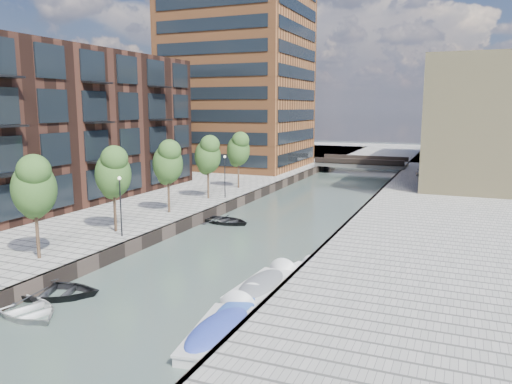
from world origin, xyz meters
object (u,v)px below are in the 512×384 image
Objects in this scene: bridge at (362,163)px; motorboat_3 at (239,310)px; tree_5 at (208,154)px; car at (423,170)px; tree_6 at (238,148)px; sloop_1 at (53,297)px; motorboat_2 at (297,274)px; tree_2 at (34,185)px; tree_4 at (168,161)px; tree_3 at (113,171)px; motorboat_4 at (266,285)px; sloop_3 at (26,314)px; sloop_4 at (225,223)px; motorboat_0 at (222,329)px.

motorboat_3 is at bearing -85.14° from bridge.
car is (17.85, 25.64, -3.70)m from tree_5.
sloop_1 is at bearing -83.80° from tree_6.
sloop_1 is 1.05× the size of motorboat_2.
tree_2 is 14.00m from tree_4.
motorboat_2 is 1.32× the size of car.
tree_3 is 1.03× the size of motorboat_4.
tree_3 is at bearing 174.17° from motorboat_2.
sloop_3 is 11.90m from motorboat_4.
tree_3 reaches higher than sloop_1.
tree_5 is at bearing 49.52° from sloop_4.
sloop_3 is 1.29× the size of car.
sloop_4 is 14.28m from motorboat_2.
sloop_4 is at bearing -49.70° from tree_5.
motorboat_2 is at bearing 71.82° from motorboat_4.
motorboat_3 reaches higher than sloop_1.
tree_2 is 1.34× the size of sloop_4.
tree_2 reaches higher than sloop_3.
tree_5 is 26.44m from sloop_3.
tree_5 reaches higher than sloop_3.
tree_2 is at bearing -90.00° from tree_3.
motorboat_4 is (-0.90, -2.76, 0.14)m from motorboat_2.
car reaches higher than sloop_3.
motorboat_3 is at bearing -48.14° from tree_4.
tree_2 is 1.30× the size of sloop_3.
tree_3 is at bearing -1.29° from sloop_1.
motorboat_2 is (14.04, -8.43, -5.22)m from tree_4.
bridge is 41.08m from tree_4.
tree_4 is at bearing 128.30° from motorboat_0.
motorboat_3 is at bearing -58.76° from tree_5.
sloop_4 is (4.26, 8.98, -5.31)m from tree_3.
motorboat_2 is at bearing -57.97° from tree_6.
tree_2 is at bearing 167.69° from motorboat_0.
sloop_1 is (3.30, -30.40, -5.31)m from tree_6.
motorboat_2 is at bearing 21.63° from tree_2.
motorboat_0 is at bearing -12.31° from tree_2.
tree_3 is at bearing -113.30° from car.
bridge is 27.63m from tree_6.
tree_4 is at bearing 124.15° from sloop_4.
tree_2 is 1.00× the size of tree_6.
sloop_1 is (3.30, -16.40, -5.31)m from tree_4.
car is (4.49, 49.56, 1.38)m from motorboat_0.
bridge is at bearing 14.60° from sloop_3.
tree_6 is 34.06m from motorboat_0.
motorboat_2 is 1.00× the size of motorboat_3.
tree_3 is 1.34× the size of sloop_4.
motorboat_3 is (9.31, 3.94, 0.19)m from sloop_3.
bridge is 58.82m from sloop_3.
car reaches higher than motorboat_3.
tree_6 is at bearing 114.63° from motorboat_3.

